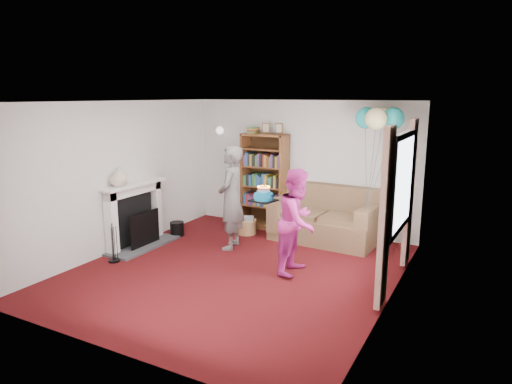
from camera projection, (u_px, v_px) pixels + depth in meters
The scene contains 16 objects.
ground at pixel (236, 271), 6.86m from camera, with size 5.00×5.00×0.00m, color #37080D.
wall_back at pixel (301, 166), 8.77m from camera, with size 4.50×0.02×2.50m, color silver.
wall_left at pixel (119, 177), 7.64m from camera, with size 0.02×5.00×2.50m, color silver.
wall_right at pixel (394, 207), 5.57m from camera, with size 0.02×5.00×2.50m, color silver.
ceiling at pixel (234, 101), 6.34m from camera, with size 4.50×5.00×0.01m, color white.
fireplace at pixel (137, 218), 7.88m from camera, with size 0.55×1.80×1.12m.
window_bay at pixel (399, 200), 6.12m from camera, with size 0.14×2.02×2.20m.
wall_sconce at pixel (220, 130), 9.32m from camera, with size 0.16×0.23×0.16m.
bookcase at pixel (265, 182), 8.97m from camera, with size 0.88×0.42×2.07m.
sofa at pixel (326, 220), 8.27m from camera, with size 1.84×0.97×0.97m.
wicker_basket at pixel (247, 226), 8.67m from camera, with size 0.36×0.36×0.33m.
person_striped at pixel (231, 198), 7.72m from camera, with size 0.64×0.42×1.76m, color black.
person_magenta at pixel (298, 221), 6.67m from camera, with size 0.76×0.59×1.56m, color #C12685.
birthday_cake at pixel (264, 197), 6.71m from camera, with size 0.33×0.33×0.22m.
balloons at pixel (379, 118), 7.43m from camera, with size 0.80×0.80×1.71m.
mantel_vase at pixel (119, 177), 7.44m from camera, with size 0.30×0.30×0.31m, color beige.
Camera 1 is at (3.30, -5.57, 2.59)m, focal length 32.00 mm.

